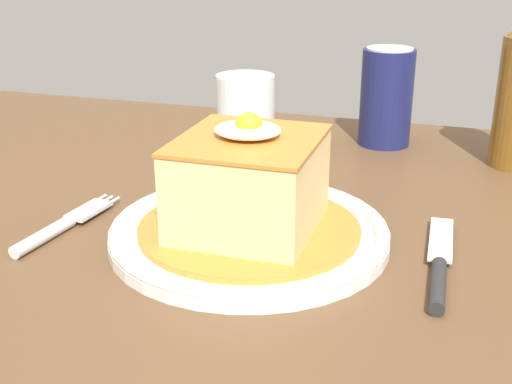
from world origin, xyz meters
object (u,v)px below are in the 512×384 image
object	(u,v)px
knife	(439,271)
drinking_glass	(246,126)
main_plate	(249,232)
soda_can	(386,97)
fork	(59,227)

from	to	relation	value
knife	drinking_glass	size ratio (longest dim) A/B	1.58
main_plate	soda_can	size ratio (longest dim) A/B	2.00
soda_can	main_plate	bearing A→B (deg)	-102.61
drinking_glass	fork	bearing A→B (deg)	-112.15
fork	soda_can	bearing A→B (deg)	56.31
main_plate	knife	world-z (taller)	main_plate
fork	drinking_glass	bearing A→B (deg)	67.85
main_plate	soda_can	world-z (taller)	soda_can
knife	main_plate	bearing A→B (deg)	173.65
main_plate	drinking_glass	bearing A→B (deg)	109.24
knife	drinking_glass	world-z (taller)	drinking_glass
main_plate	fork	world-z (taller)	main_plate
main_plate	drinking_glass	xyz separation A→B (m)	(-0.07, 0.21, 0.04)
main_plate	drinking_glass	distance (m)	0.22
knife	soda_can	size ratio (longest dim) A/B	1.33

